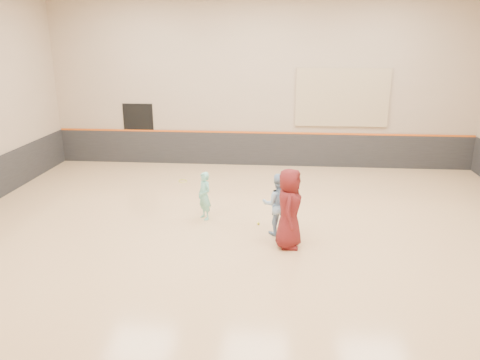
# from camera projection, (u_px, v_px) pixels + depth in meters

# --- Properties ---
(room) EXTENTS (15.04, 12.04, 6.22)m
(room) POSITION_uv_depth(u_px,v_px,m) (250.00, 199.00, 11.26)
(room) COLOR tan
(room) RESTS_ON ground
(wainscot_back) EXTENTS (14.90, 0.04, 1.20)m
(wainscot_back) POSITION_uv_depth(u_px,v_px,m) (261.00, 149.00, 17.00)
(wainscot_back) COLOR #232326
(wainscot_back) RESTS_ON floor
(accent_stripe) EXTENTS (14.90, 0.03, 0.06)m
(accent_stripe) POSITION_uv_depth(u_px,v_px,m) (261.00, 133.00, 16.81)
(accent_stripe) COLOR #D85914
(accent_stripe) RESTS_ON wall_back
(acoustic_panel) EXTENTS (3.20, 0.08, 2.00)m
(acoustic_panel) POSITION_uv_depth(u_px,v_px,m) (342.00, 98.00, 16.19)
(acoustic_panel) COLOR tan
(acoustic_panel) RESTS_ON wall_back
(doorway) EXTENTS (1.10, 0.05, 2.20)m
(doorway) POSITION_uv_depth(u_px,v_px,m) (139.00, 134.00, 17.23)
(doorway) COLOR black
(doorway) RESTS_ON floor
(girl) EXTENTS (0.52, 0.54, 1.25)m
(girl) POSITION_uv_depth(u_px,v_px,m) (204.00, 196.00, 12.02)
(girl) COLOR #7BD6C5
(girl) RESTS_ON floor
(instructor) EXTENTS (0.76, 0.61, 1.51)m
(instructor) POSITION_uv_depth(u_px,v_px,m) (278.00, 204.00, 11.05)
(instructor) COLOR #8BB0D8
(instructor) RESTS_ON floor
(young_man) EXTENTS (0.66, 0.94, 1.83)m
(young_man) POSITION_uv_depth(u_px,v_px,m) (289.00, 208.00, 10.34)
(young_man) COLOR maroon
(young_man) RESTS_ON floor
(held_racket) EXTENTS (0.44, 0.44, 0.61)m
(held_racket) POSITION_uv_depth(u_px,v_px,m) (288.00, 216.00, 10.74)
(held_racket) COLOR #A6DA30
(held_racket) RESTS_ON instructor
(spare_racket) EXTENTS (0.62, 0.62, 0.12)m
(spare_racket) POSITION_uv_depth(u_px,v_px,m) (183.00, 180.00, 15.25)
(spare_racket) COLOR gold
(spare_racket) RESTS_ON floor
(ball_under_racket) EXTENTS (0.07, 0.07, 0.07)m
(ball_under_racket) POSITION_uv_depth(u_px,v_px,m) (258.00, 223.00, 11.79)
(ball_under_racket) COLOR yellow
(ball_under_racket) RESTS_ON floor
(ball_in_hand) EXTENTS (0.07, 0.07, 0.07)m
(ball_in_hand) POSITION_uv_depth(u_px,v_px,m) (298.00, 201.00, 10.08)
(ball_in_hand) COLOR #C3E535
(ball_in_hand) RESTS_ON young_man
(ball_beside_spare) EXTENTS (0.07, 0.07, 0.07)m
(ball_beside_spare) POSITION_uv_depth(u_px,v_px,m) (276.00, 197.00, 13.72)
(ball_beside_spare) COLOR yellow
(ball_beside_spare) RESTS_ON floor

